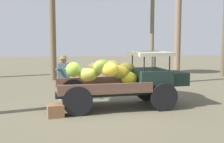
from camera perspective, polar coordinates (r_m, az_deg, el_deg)
name	(u,v)px	position (r m, az deg, el deg)	size (l,w,h in m)	color
ground_plane	(103,110)	(9.52, -1.73, -7.65)	(60.00, 60.00, 0.00)	#645D47
truck	(126,79)	(9.68, 2.93, -1.51)	(4.55, 2.06, 1.90)	black
farmer	(64,75)	(10.88, -9.66, -0.72)	(0.52, 0.48, 1.72)	#BAACA8
wooden_crate	(55,111)	(8.80, -11.30, -7.69)	(0.48, 0.49, 0.38)	brown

